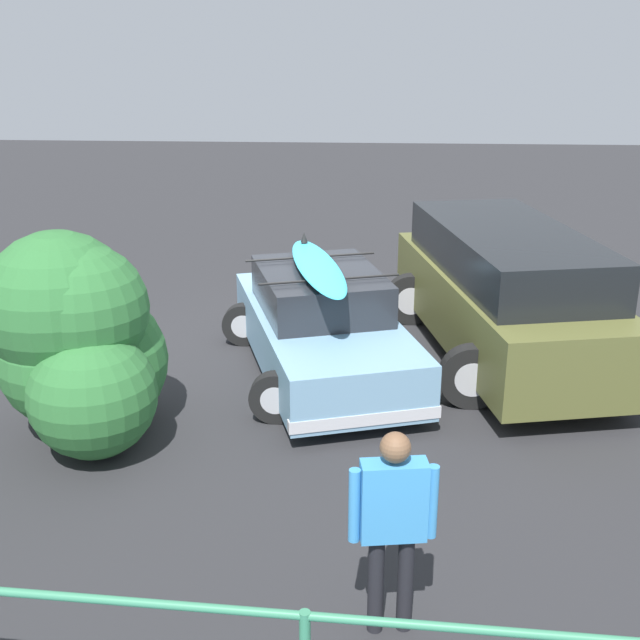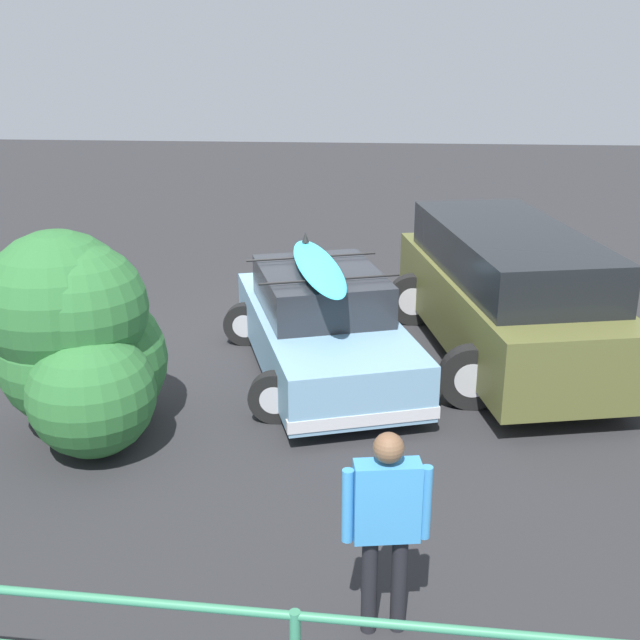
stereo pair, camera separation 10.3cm
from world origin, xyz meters
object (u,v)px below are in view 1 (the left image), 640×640
at_px(suv_car, 504,291).
at_px(bush_near_left, 77,338).
at_px(person_bystander, 393,516).
at_px(sedan_car, 322,326).

distance_m(suv_car, bush_near_left, 5.57).
distance_m(person_bystander, bush_near_left, 4.38).
relative_size(sedan_car, suv_car, 0.83).
bearing_deg(person_bystander, sedan_car, -80.71).
height_order(person_bystander, bush_near_left, bush_near_left).
bearing_deg(suv_car, bush_near_left, 27.79).
bearing_deg(sedan_car, suv_car, -163.91).
xyz_separation_m(sedan_car, person_bystander, (-0.78, 4.78, 0.35)).
height_order(sedan_car, suv_car, suv_car).
xyz_separation_m(person_bystander, bush_near_left, (3.30, -2.88, 0.16)).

